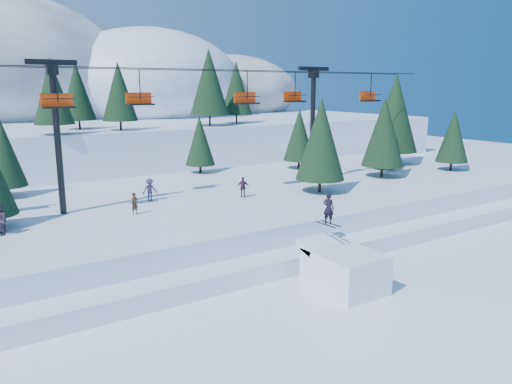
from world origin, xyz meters
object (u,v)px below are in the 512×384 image
jump_kicker (343,268)px  banner_near (346,254)px  banner_far (392,233)px  chairlift (201,109)px

jump_kicker → banner_near: size_ratio=1.92×
banner_near → jump_kicker: bearing=-136.0°
banner_near → banner_far: bearing=15.3°
jump_kicker → banner_far: bearing=26.9°
jump_kicker → chairlift: 17.92m
chairlift → banner_far: bearing=-49.4°
jump_kicker → chairlift: size_ratio=0.11×
jump_kicker → banner_far: (9.29, 4.71, -0.67)m
chairlift → banner_far: 17.25m
banner_near → banner_far: size_ratio=1.00×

